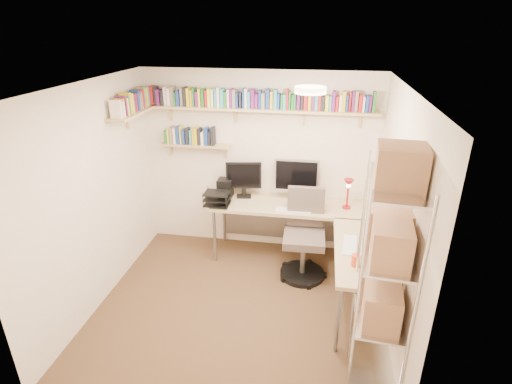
% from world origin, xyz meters
% --- Properties ---
extents(ground, '(3.20, 3.20, 0.00)m').
position_xyz_m(ground, '(0.00, 0.00, 0.00)').
color(ground, '#4A2F1F').
rests_on(ground, ground).
extents(room_shell, '(3.24, 3.04, 2.52)m').
position_xyz_m(room_shell, '(0.00, 0.00, 1.55)').
color(room_shell, '#F3DBC5').
rests_on(room_shell, ground).
extents(wall_shelves, '(3.12, 1.09, 0.80)m').
position_xyz_m(wall_shelves, '(-0.45, 1.30, 2.03)').
color(wall_shelves, '#D9BC7A').
rests_on(wall_shelves, ground).
extents(corner_desk, '(2.34, 2.06, 1.40)m').
position_xyz_m(corner_desk, '(0.59, 0.92, 0.80)').
color(corner_desk, tan).
rests_on(corner_desk, ground).
extents(office_chair, '(0.60, 0.62, 1.15)m').
position_xyz_m(office_chair, '(0.70, 0.81, 0.48)').
color(office_chair, black).
rests_on(office_chair, ground).
extents(wire_rack, '(0.51, 0.91, 2.24)m').
position_xyz_m(wire_rack, '(1.42, -0.72, 1.34)').
color(wire_rack, silver).
rests_on(wire_rack, ground).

